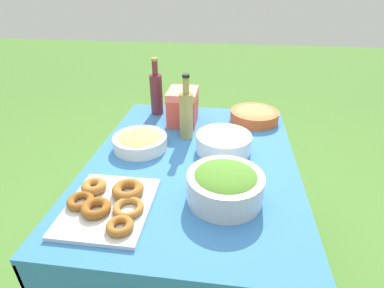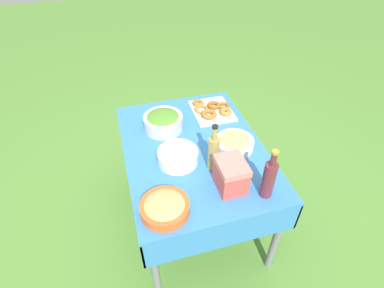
% 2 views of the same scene
% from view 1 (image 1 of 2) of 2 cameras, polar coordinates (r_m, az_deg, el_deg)
% --- Properties ---
extents(ground_plane, '(14.00, 14.00, 0.00)m').
position_cam_1_polar(ground_plane, '(1.92, 0.11, -23.06)').
color(ground_plane, '#568C38').
extents(picnic_table, '(1.26, 0.94, 0.78)m').
position_cam_1_polar(picnic_table, '(1.44, 0.14, -6.38)').
color(picnic_table, '#387AC6').
rests_on(picnic_table, ground_plane).
extents(salad_bowl, '(0.28, 0.28, 0.13)m').
position_cam_1_polar(salad_bowl, '(1.12, 6.32, -7.65)').
color(salad_bowl, silver).
rests_on(salad_bowl, picnic_table).
extents(pasta_bowl, '(0.26, 0.26, 0.08)m').
position_cam_1_polar(pasta_bowl, '(1.48, -9.85, 0.62)').
color(pasta_bowl, white).
rests_on(pasta_bowl, picnic_table).
extents(donut_platter, '(0.36, 0.31, 0.05)m').
position_cam_1_polar(donut_platter, '(1.14, -15.47, -10.79)').
color(donut_platter, silver).
rests_on(donut_platter, picnic_table).
extents(plate_stack, '(0.26, 0.26, 0.08)m').
position_cam_1_polar(plate_stack, '(1.44, 6.04, 0.27)').
color(plate_stack, white).
rests_on(plate_stack, picnic_table).
extents(olive_oil_bottle, '(0.07, 0.07, 0.33)m').
position_cam_1_polar(olive_oil_bottle, '(1.52, -1.11, 5.80)').
color(olive_oil_bottle, '#998E4C').
rests_on(olive_oil_bottle, picnic_table).
extents(wine_bottle, '(0.07, 0.07, 0.34)m').
position_cam_1_polar(wine_bottle, '(1.83, -6.81, 9.72)').
color(wine_bottle, maroon).
rests_on(wine_bottle, picnic_table).
extents(bread_bowl, '(0.28, 0.28, 0.08)m').
position_cam_1_polar(bread_bowl, '(1.78, 11.79, 5.50)').
color(bread_bowl, '#E05B28').
rests_on(bread_bowl, picnic_table).
extents(cooler_box, '(0.20, 0.16, 0.19)m').
position_cam_1_polar(cooler_box, '(1.70, -1.76, 7.15)').
color(cooler_box, '#E04C42').
rests_on(cooler_box, picnic_table).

